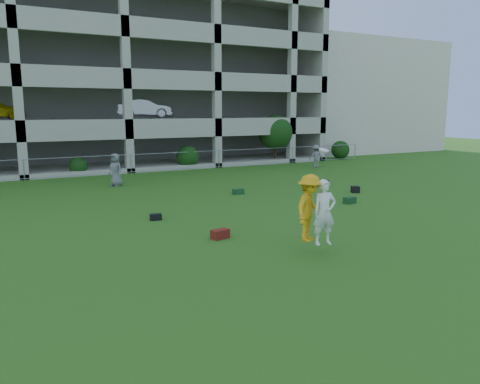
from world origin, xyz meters
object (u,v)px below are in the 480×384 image
bystander_c (116,170)px  crate_d (355,189)px  frisbee_contest (313,209)px  bystander_f (316,156)px  parking_garage (97,81)px  stucco_building (333,98)px

bystander_c → crate_d: size_ratio=4.79×
frisbee_contest → bystander_c: bearing=97.8°
bystander_f → bystander_c: bearing=20.3°
frisbee_contest → parking_garage: 27.58m
stucco_building → bystander_c: size_ratio=9.54×
bystander_f → stucco_building: bearing=-118.0°
bystander_f → parking_garage: bearing=-30.3°
stucco_building → crate_d: bearing=-126.8°
stucco_building → bystander_c: (-25.00, -13.44, -4.16)m
bystander_f → crate_d: (-4.25, -8.61, -0.62)m
stucco_building → bystander_f: size_ratio=10.41×
frisbee_contest → parking_garage: size_ratio=0.09×
stucco_building → frisbee_contest: bearing=-130.0°
crate_d → parking_garage: size_ratio=0.01×
crate_d → parking_garage: 22.55m
bystander_f → parking_garage: (-11.77, 11.82, 5.25)m
crate_d → bystander_f: bearing=63.7°
bystander_c → frisbee_contest: frisbee_contest is taller
stucco_building → parking_garage: 23.03m
stucco_building → bystander_f: bearing=-132.8°
crate_d → stucco_building: bearing=53.2°
crate_d → parking_garage: bearing=110.2°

